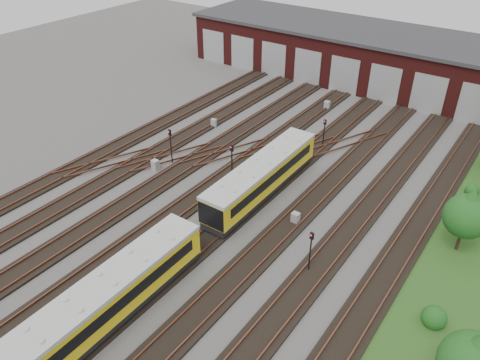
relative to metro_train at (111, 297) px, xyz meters
The scene contains 18 objects.
ground 6.64m from the metro_train, 108.21° to the left, with size 120.00×120.00×0.00m, color #41403D.
track_network 7.20m from the metro_train, 108.02° to the left, with size 30.40×70.00×0.33m.
maintenance_shed 46.12m from the metro_train, 92.50° to the left, with size 51.00×12.50×6.35m.
grass_verge 23.46m from the metro_train, 43.40° to the left, with size 8.00×55.00×0.05m, color #1D4517.
metro_train is the anchor object (origin of this frame).
signal_mast_0 18.20m from the metro_train, 121.64° to the left, with size 0.30×0.28×3.41m.
signal_mast_1 16.37m from the metro_train, 100.88° to the left, with size 0.32×0.30×3.65m.
signal_mast_2 26.52m from the metro_train, 89.37° to the left, with size 0.26×0.25×2.84m.
signal_mast_3 12.73m from the metro_train, 53.60° to the left, with size 0.28×0.26×3.29m.
relay_cabinet_0 16.90m from the metro_train, 125.86° to the left, with size 0.61×0.51×1.02m, color #A1A2A6.
relay_cabinet_1 26.09m from the metro_train, 115.05° to the left, with size 0.53×0.44×0.88m, color #A1A2A6.
relay_cabinet_2 6.59m from the metro_train, 96.62° to the left, with size 0.63×0.52×1.05m, color #A1A2A6.
relay_cabinet_3 34.76m from the metro_train, 95.49° to the left, with size 0.59×0.49×0.99m, color #A1A2A6.
relay_cabinet_4 14.90m from the metro_train, 73.34° to the left, with size 0.58×0.48×0.97m, color #A1A2A6.
tree_3 23.73m from the metro_train, 50.55° to the left, with size 3.12×3.12×5.17m.
tree_4 19.27m from the metro_train, 18.82° to the left, with size 3.29×3.29×5.46m.
bush_0 18.96m from the metro_train, 34.16° to the left, with size 1.46×1.46×1.46m, color #174B15.
bush_1 29.82m from the metro_train, 61.45° to the left, with size 1.13×1.13×1.13m, color #174B15.
Camera 1 is at (19.22, -17.23, 22.18)m, focal length 35.00 mm.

